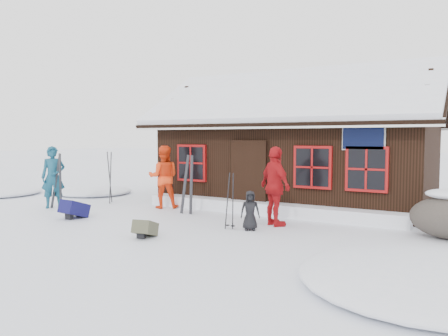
{
  "coord_description": "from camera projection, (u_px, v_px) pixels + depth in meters",
  "views": [
    {
      "loc": [
        6.61,
        -8.74,
        2.14
      ],
      "look_at": [
        0.55,
        1.61,
        1.3
      ],
      "focal_mm": 35.0,
      "sensor_mm": 36.0,
      "label": 1
    }
  ],
  "objects": [
    {
      "name": "snow_drift",
      "position": [
        265.0,
        208.0,
        12.18
      ],
      "size": [
        7.6,
        0.6,
        0.35
      ],
      "primitive_type": "cube",
      "color": "white",
      "rests_on": "ground"
    },
    {
      "name": "skier_orange_right",
      "position": [
        275.0,
        186.0,
        10.51
      ],
      "size": [
        1.2,
        1.02,
        1.93
      ],
      "primitive_type": "imported",
      "rotation": [
        0.0,
        0.0,
        2.55
      ],
      "color": "#AD1115",
      "rests_on": "ground"
    },
    {
      "name": "backpack_blue",
      "position": [
        74.0,
        212.0,
        11.54
      ],
      "size": [
        0.5,
        0.65,
        0.35
      ],
      "primitive_type": "cube",
      "rotation": [
        0.0,
        0.0,
        -0.02
      ],
      "color": "#111046",
      "rests_on": "ground"
    },
    {
      "name": "skier_teal",
      "position": [
        53.0,
        177.0,
        13.23
      ],
      "size": [
        0.8,
        0.81,
        1.88
      ],
      "primitive_type": "imported",
      "rotation": [
        0.0,
        0.0,
        0.81
      ],
      "color": "navy",
      "rests_on": "ground"
    },
    {
      "name": "skier_crouched",
      "position": [
        250.0,
        211.0,
        10.05
      ],
      "size": [
        0.54,
        0.49,
        0.92
      ],
      "primitive_type": "imported",
      "rotation": [
        0.0,
        0.0,
        0.57
      ],
      "color": "black",
      "rests_on": "ground"
    },
    {
      "name": "ski_pair_left",
      "position": [
        58.0,
        182.0,
        13.07
      ],
      "size": [
        0.69,
        0.27,
        1.72
      ],
      "rotation": [
        0.0,
        0.0,
        -0.21
      ],
      "color": "black",
      "rests_on": "ground"
    },
    {
      "name": "ski_pair_right",
      "position": [
        188.0,
        186.0,
        12.12
      ],
      "size": [
        0.57,
        0.23,
        1.71
      ],
      "rotation": [
        0.0,
        0.0,
        -0.27
      ],
      "color": "black",
      "rests_on": "ground"
    },
    {
      "name": "skier_orange_left",
      "position": [
        164.0,
        177.0,
        13.21
      ],
      "size": [
        1.16,
        1.11,
        1.89
      ],
      "primitive_type": "imported",
      "rotation": [
        0.0,
        0.0,
        3.73
      ],
      "color": "#F43B11",
      "rests_on": "ground"
    },
    {
      "name": "ground",
      "position": [
        173.0,
        222.0,
        11.01
      ],
      "size": [
        120.0,
        120.0,
        0.0
      ],
      "primitive_type": "plane",
      "color": "white",
      "rests_on": "ground"
    },
    {
      "name": "mountain_hut",
      "position": [
        300.0,
        155.0,
        14.43
      ],
      "size": [
        8.9,
        6.09,
        4.42
      ],
      "color": "black",
      "rests_on": "ground"
    },
    {
      "name": "ski_poles",
      "position": [
        230.0,
        202.0,
        10.17
      ],
      "size": [
        0.24,
        0.12,
        1.36
      ],
      "color": "black",
      "rests_on": "ground"
    },
    {
      "name": "snow_mounds",
      "position": [
        264.0,
        217.0,
        11.78
      ],
      "size": [
        20.6,
        13.2,
        0.48
      ],
      "color": "white",
      "rests_on": "ground"
    },
    {
      "name": "backpack_olive",
      "position": [
        145.0,
        231.0,
        9.32
      ],
      "size": [
        0.5,
        0.59,
        0.28
      ],
      "primitive_type": "cube",
      "rotation": [
        0.0,
        0.0,
        0.25
      ],
      "color": "#474733",
      "rests_on": "ground"
    },
    {
      "name": "ski_pair_mid",
      "position": [
        110.0,
        178.0,
        14.37
      ],
      "size": [
        0.47,
        0.39,
        1.72
      ],
      "rotation": [
        0.0,
        0.0,
        -0.69
      ],
      "color": "black",
      "rests_on": "ground"
    }
  ]
}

